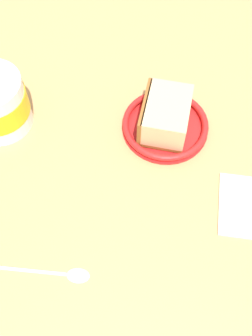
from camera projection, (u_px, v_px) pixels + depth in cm
name	position (u px, v px, depth cm)	size (l,w,h in cm)	color
ground_plane	(108.00, 181.00, 60.46)	(125.57, 125.57, 3.20)	tan
small_plate	(165.00, 125.00, 62.66)	(13.42, 13.42, 1.63)	red
cake_slice	(165.00, 115.00, 60.55)	(10.89, 9.62, 5.21)	brown
teaspoon	(62.00, 273.00, 51.59)	(6.33, 11.76, 0.80)	silver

